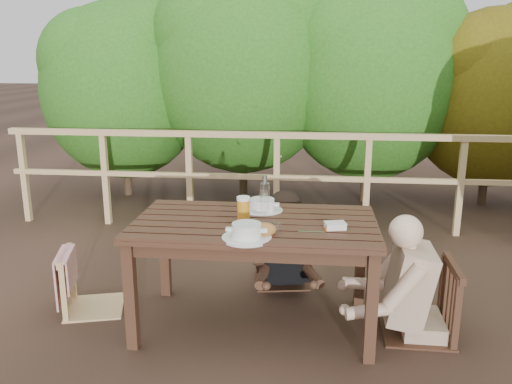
# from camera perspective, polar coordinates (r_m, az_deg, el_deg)

# --- Properties ---
(ground) EXTENTS (60.00, 60.00, 0.00)m
(ground) POSITION_cam_1_polar(r_m,az_deg,el_deg) (3.64, -0.09, -14.06)
(ground) COLOR #442E22
(ground) RESTS_ON ground
(table) EXTENTS (1.54, 0.86, 0.71)m
(table) POSITION_cam_1_polar(r_m,az_deg,el_deg) (3.48, -0.09, -8.92)
(table) COLOR #382015
(table) RESTS_ON ground
(chair_left) EXTENTS (0.50, 0.50, 0.81)m
(chair_left) POSITION_cam_1_polar(r_m,az_deg,el_deg) (3.84, -17.46, -6.47)
(chair_left) COLOR tan
(chair_left) RESTS_ON ground
(chair_far) EXTENTS (0.47, 0.47, 0.82)m
(chair_far) POSITION_cam_1_polar(r_m,az_deg,el_deg) (4.10, 2.84, -4.41)
(chair_far) COLOR #382015
(chair_far) RESTS_ON ground
(chair_right) EXTENTS (0.46, 0.46, 0.91)m
(chair_right) POSITION_cam_1_polar(r_m,az_deg,el_deg) (3.50, 17.49, -7.72)
(chair_right) COLOR #382015
(chair_right) RESTS_ON ground
(woman) EXTENTS (0.57, 0.66, 1.18)m
(woman) POSITION_cam_1_polar(r_m,az_deg,el_deg) (4.06, 2.89, -1.92)
(woman) COLOR black
(woman) RESTS_ON ground
(diner_right) EXTENTS (0.65, 0.53, 1.30)m
(diner_right) POSITION_cam_1_polar(r_m,az_deg,el_deg) (3.44, 18.22, -4.75)
(diner_right) COLOR tan
(diner_right) RESTS_ON ground
(railing) EXTENTS (5.60, 0.10, 1.01)m
(railing) POSITION_cam_1_polar(r_m,az_deg,el_deg) (5.33, 2.25, 1.13)
(railing) COLOR tan
(railing) RESTS_ON ground
(hedge_row) EXTENTS (6.60, 1.60, 3.80)m
(hedge_row) POSITION_cam_1_polar(r_m,az_deg,el_deg) (6.38, 6.90, 15.88)
(hedge_row) COLOR #285D19
(hedge_row) RESTS_ON ground
(soup_near) EXTENTS (0.29, 0.29, 0.10)m
(soup_near) POSITION_cam_1_polar(r_m,az_deg,el_deg) (3.04, -1.02, -4.30)
(soup_near) COLOR silver
(soup_near) RESTS_ON table
(soup_far) EXTENTS (0.28, 0.28, 0.09)m
(soup_far) POSITION_cam_1_polar(r_m,az_deg,el_deg) (3.56, 0.67, -1.47)
(soup_far) COLOR silver
(soup_far) RESTS_ON table
(bread_roll) EXTENTS (0.14, 0.11, 0.08)m
(bread_roll) POSITION_cam_1_polar(r_m,az_deg,el_deg) (3.10, 0.95, -4.09)
(bread_roll) COLOR #94552C
(bread_roll) RESTS_ON table
(beer_glass) EXTENTS (0.09, 0.09, 0.17)m
(beer_glass) POSITION_cam_1_polar(r_m,az_deg,el_deg) (3.35, -1.37, -1.88)
(beer_glass) COLOR orange
(beer_glass) RESTS_ON table
(bottle) EXTENTS (0.07, 0.07, 0.27)m
(bottle) POSITION_cam_1_polar(r_m,az_deg,el_deg) (3.47, 0.95, -0.38)
(bottle) COLOR white
(bottle) RESTS_ON table
(tumbler) EXTENTS (0.06, 0.06, 0.07)m
(tumbler) POSITION_cam_1_polar(r_m,az_deg,el_deg) (3.14, 2.16, -3.98)
(tumbler) COLOR white
(tumbler) RESTS_ON table
(butter_tub) EXTENTS (0.14, 0.12, 0.05)m
(butter_tub) POSITION_cam_1_polar(r_m,az_deg,el_deg) (3.23, 8.57, -3.74)
(butter_tub) COLOR silver
(butter_tub) RESTS_ON table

